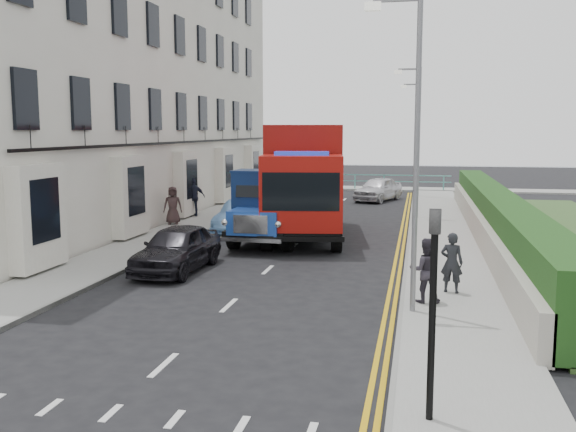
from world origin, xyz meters
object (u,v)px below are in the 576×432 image
Objects in this scene: lamp_far at (417,133)px; pedestrian_east_near at (452,263)px; lamp_near at (411,137)px; bedford_lorry at (268,212)px; parked_car_front at (177,248)px; lamp_mid at (416,133)px; red_lorry at (304,178)px.

pedestrian_east_near is at bearing -87.52° from lamp_far.
bedford_lorry is at bearing 122.60° from lamp_near.
parked_car_front is at bearing 1.40° from pedestrian_east_near.
lamp_mid reaches higher than parked_car_front.
bedford_lorry is at bearing -105.88° from lamp_far.
parked_car_front is (-2.55, -7.06, -1.62)m from red_lorry.
lamp_near reaches higher than bedford_lorry.
lamp_mid reaches higher than bedford_lorry.
lamp_near is 11.33m from red_lorry.
red_lorry is (-4.23, -5.63, -1.69)m from lamp_mid.
lamp_mid is at bearing 58.96° from bedford_lorry.
lamp_far is at bearing 75.71° from bedford_lorry.
lamp_mid is at bearing 64.06° from parked_car_front.
lamp_near is at bearing -90.00° from lamp_far.
parked_car_front is 2.65× the size of pedestrian_east_near.
lamp_far is at bearing 90.00° from lamp_mid.
pedestrian_east_near is at bearing -8.23° from parked_car_front.
parked_car_front is 7.96m from pedestrian_east_near.
lamp_near is at bearing 72.73° from pedestrian_east_near.
lamp_far is 24.34m from pedestrian_east_near.
lamp_near is 1.00× the size of lamp_mid.
lamp_far is 1.21× the size of bedford_lorry.
bedford_lorry is 5.00m from parked_car_front.
pedestrian_east_near is (6.16, -6.13, -0.36)m from bedford_lorry.
red_lorry reaches higher than pedestrian_east_near.
lamp_near is 26.00m from lamp_far.
pedestrian_east_near is at bearing -85.77° from lamp_mid.
lamp_far is 18.91m from bedford_lorry.
lamp_mid is 1.00× the size of lamp_far.
bedford_lorry is 0.67× the size of red_lorry.
red_lorry is 5.67× the size of pedestrian_east_near.
lamp_mid is at bearing 90.00° from lamp_near.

